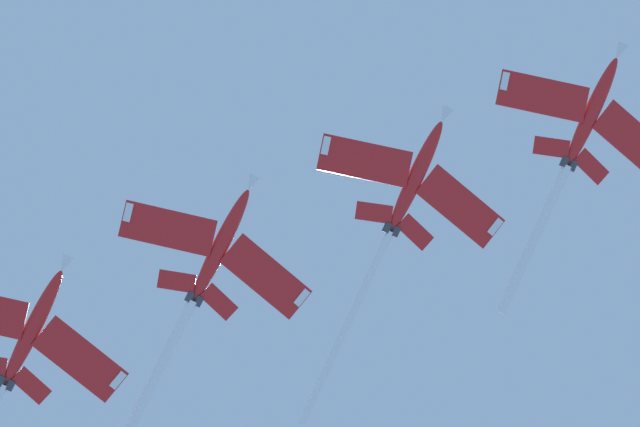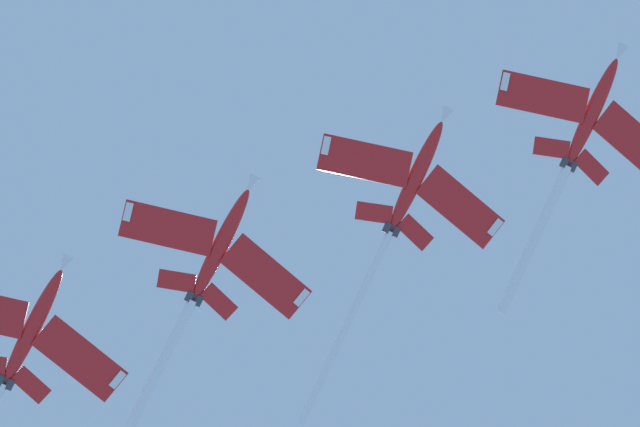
# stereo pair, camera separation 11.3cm
# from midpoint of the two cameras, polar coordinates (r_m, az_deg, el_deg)

# --- Properties ---
(jet_lead) EXTENTS (22.96, 21.61, 10.31)m
(jet_lead) POSITION_cam_midpoint_polar(r_m,az_deg,el_deg) (150.98, 9.84, 2.60)
(jet_lead) COLOR red
(jet_second) EXTENTS (26.31, 24.40, 11.26)m
(jet_second) POSITION_cam_midpoint_polar(r_m,az_deg,el_deg) (146.32, 3.15, 0.18)
(jet_second) COLOR red
(jet_third) EXTENTS (23.50, 22.44, 10.47)m
(jet_third) POSITION_cam_midpoint_polar(r_m,az_deg,el_deg) (144.10, -4.54, -2.71)
(jet_third) COLOR red
(jet_fourth) EXTENTS (25.54, 24.16, 11.68)m
(jet_fourth) POSITION_cam_midpoint_polar(r_m,az_deg,el_deg) (143.80, -11.58, -5.64)
(jet_fourth) COLOR red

